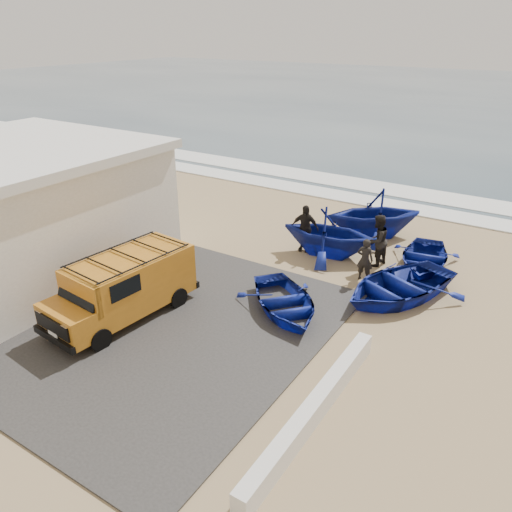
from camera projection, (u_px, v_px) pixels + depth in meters
The scene contains 16 objects.
ground at pixel (215, 301), 15.85m from camera, with size 160.00×160.00×0.00m, color tan.
slab at pixel (123, 310), 15.29m from camera, with size 12.00×10.00×0.05m, color #3B3936.
ocean at pixel (500, 99), 58.68m from camera, with size 180.00×88.00×0.01m, color #385166.
surf_line at pixel (358, 199), 25.02m from camera, with size 180.00×1.60×0.06m, color white.
surf_wash at pixel (376, 187), 26.93m from camera, with size 180.00×2.20×0.04m, color white.
building at pixel (2, 212), 17.07m from camera, with size 8.40×9.40×4.30m.
parapet at pixel (315, 409), 11.00m from camera, with size 0.35×6.00×0.55m, color silver.
van at pixel (125, 285), 14.62m from camera, with size 2.20×4.69×1.95m.
boat_near_left at pixel (285, 302), 15.09m from camera, with size 2.47×3.46×0.72m, color navy.
boat_near_right at pixel (398, 285), 15.88m from camera, with size 3.04×4.26×0.88m, color navy.
boat_mid_left at pixel (329, 232), 18.61m from camera, with size 3.08×3.57×1.88m, color navy.
boat_mid_right at pixel (424, 258), 17.94m from camera, with size 2.42×3.38×0.70m, color navy.
boat_far_left at pixel (374, 213), 20.23m from camera, with size 3.35×3.88×2.05m, color navy.
fisherman_front at pixel (365, 260), 16.85m from camera, with size 0.55×0.36×1.52m, color black.
fisherman_middle at pixel (377, 240), 17.85m from camera, with size 0.93×0.73×1.92m, color black.
fisherman_back at pixel (305, 228), 19.04m from camera, with size 1.08×0.45×1.84m, color black.
Camera 1 is at (8.51, -10.91, 7.97)m, focal length 35.00 mm.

